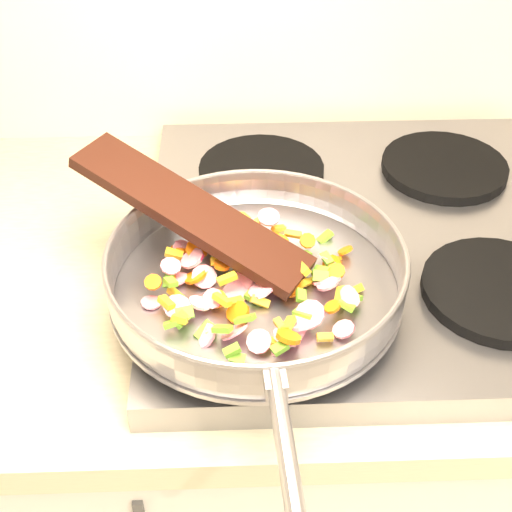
{
  "coord_description": "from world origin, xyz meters",
  "views": [
    {
      "loc": [
        -0.88,
        0.89,
        1.54
      ],
      "look_at": [
        -0.86,
        1.53,
        1.01
      ],
      "focal_mm": 50.0,
      "sensor_mm": 36.0,
      "label": 1
    }
  ],
  "objects": [
    {
      "name": "grate_fr",
      "position": [
        -0.56,
        1.52,
        0.95
      ],
      "size": [
        0.19,
        0.19,
        0.02
      ],
      "primitive_type": "cylinder",
      "color": "black",
      "rests_on": "cooktop"
    },
    {
      "name": "vegetable_heap",
      "position": [
        -0.86,
        1.53,
        0.98
      ],
      "size": [
        0.27,
        0.27,
        0.05
      ],
      "color": "#EE5F0B",
      "rests_on": "saute_pan"
    },
    {
      "name": "grate_fl",
      "position": [
        -0.84,
        1.52,
        0.95
      ],
      "size": [
        0.19,
        0.19,
        0.02
      ],
      "primitive_type": "cylinder",
      "color": "black",
      "rests_on": "cooktop"
    },
    {
      "name": "grate_br",
      "position": [
        -0.56,
        1.81,
        0.95
      ],
      "size": [
        0.19,
        0.19,
        0.02
      ],
      "primitive_type": "cylinder",
      "color": "black",
      "rests_on": "cooktop"
    },
    {
      "name": "wooden_spatula",
      "position": [
        -0.94,
        1.6,
        1.02
      ],
      "size": [
        0.3,
        0.23,
        0.1
      ],
      "primitive_type": "cube",
      "rotation": [
        0.0,
        -0.27,
        2.58
      ],
      "color": "black",
      "rests_on": "saute_pan"
    },
    {
      "name": "grate_bl",
      "position": [
        -0.84,
        1.81,
        0.95
      ],
      "size": [
        0.19,
        0.19,
        0.02
      ],
      "primitive_type": "cylinder",
      "color": "black",
      "rests_on": "cooktop"
    },
    {
      "name": "saute_pan",
      "position": [
        -0.86,
        1.53,
        0.99
      ],
      "size": [
        0.4,
        0.56,
        0.06
      ],
      "rotation": [
        0.0,
        0.0,
        0.06
      ],
      "color": "#9E9EA5",
      "rests_on": "grate_fl"
    },
    {
      "name": "cooktop",
      "position": [
        -0.7,
        1.67,
        0.92
      ],
      "size": [
        0.6,
        0.6,
        0.04
      ],
      "primitive_type": "cube",
      "color": "#939399",
      "rests_on": "counter_top"
    }
  ]
}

